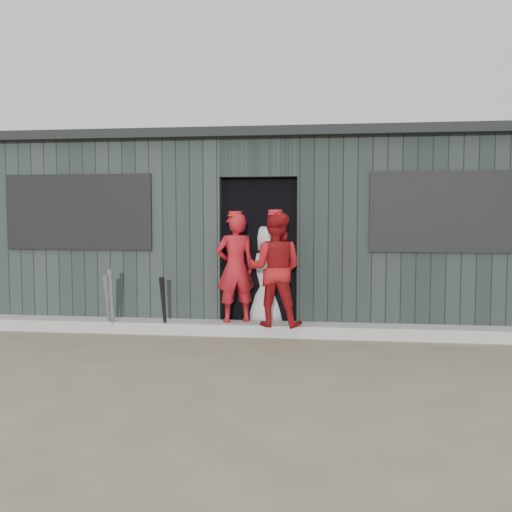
# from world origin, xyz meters

# --- Properties ---
(ground) EXTENTS (80.00, 80.00, 0.00)m
(ground) POSITION_xyz_m (0.00, 0.00, 0.00)
(ground) COLOR brown
(ground) RESTS_ON ground
(curb) EXTENTS (8.00, 0.36, 0.15)m
(curb) POSITION_xyz_m (0.00, 1.82, 0.07)
(curb) COLOR #9B9B96
(curb) RESTS_ON ground
(bat_left) EXTENTS (0.13, 0.34, 0.77)m
(bat_left) POSITION_xyz_m (-1.86, 1.60, 0.39)
(bat_left) COLOR gray
(bat_left) RESTS_ON ground
(bat_mid) EXTENTS (0.12, 0.26, 0.85)m
(bat_mid) POSITION_xyz_m (-1.81, 1.59, 0.42)
(bat_mid) COLOR gray
(bat_mid) RESTS_ON ground
(bat_right) EXTENTS (0.08, 0.21, 0.74)m
(bat_right) POSITION_xyz_m (-1.15, 1.66, 0.37)
(bat_right) COLOR black
(bat_right) RESTS_ON ground
(player_red_left) EXTENTS (0.59, 0.50, 1.39)m
(player_red_left) POSITION_xyz_m (-0.27, 1.87, 0.84)
(player_red_left) COLOR #A4141D
(player_red_left) RESTS_ON curb
(player_red_right) EXTENTS (0.73, 0.60, 1.40)m
(player_red_right) POSITION_xyz_m (0.25, 1.67, 0.85)
(player_red_right) COLOR maroon
(player_red_right) RESTS_ON curb
(player_grey_back) EXTENTS (0.77, 0.61, 1.39)m
(player_grey_back) POSITION_xyz_m (0.09, 2.25, 0.69)
(player_grey_back) COLOR beige
(player_grey_back) RESTS_ON ground
(dugout) EXTENTS (8.30, 3.30, 2.62)m
(dugout) POSITION_xyz_m (-0.00, 3.50, 1.29)
(dugout) COLOR black
(dugout) RESTS_ON ground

